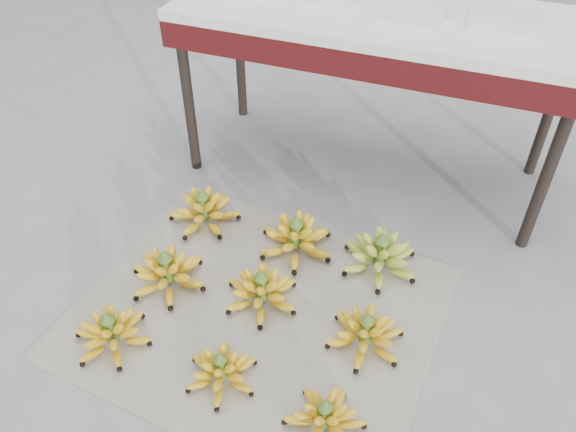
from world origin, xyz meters
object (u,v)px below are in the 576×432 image
(bunch_front_left, at_px, (111,333))
(bunch_mid_right, at_px, (366,333))
(bunch_front_right, at_px, (325,418))
(tray_right, at_px, (412,13))
(bunch_mid_center, at_px, (261,291))
(bunch_back_center, at_px, (296,238))
(bunch_front_center, at_px, (221,371))
(tray_far_right, at_px, (506,19))
(bunch_mid_left, at_px, (168,273))
(bunch_back_right, at_px, (380,256))
(bunch_back_left, at_px, (204,211))
(newspaper_mat, at_px, (258,311))
(vendor_table, at_px, (376,31))

(bunch_front_left, height_order, bunch_mid_right, bunch_mid_right)
(bunch_front_left, xyz_separation_m, bunch_front_right, (0.77, -0.03, -0.00))
(tray_right, bearing_deg, bunch_mid_center, -105.72)
(bunch_back_center, distance_m, tray_right, 0.97)
(bunch_front_center, bearing_deg, bunch_mid_right, 16.44)
(bunch_mid_right, height_order, tray_far_right, tray_far_right)
(bunch_front_left, distance_m, bunch_back_center, 0.78)
(bunch_mid_left, bearing_deg, bunch_back_right, 52.06)
(bunch_back_left, bearing_deg, newspaper_mat, -62.03)
(bunch_back_center, bearing_deg, bunch_back_left, 153.92)
(bunch_mid_right, distance_m, tray_right, 1.21)
(bunch_back_center, distance_m, tray_far_right, 1.14)
(newspaper_mat, bearing_deg, bunch_back_right, 46.36)
(newspaper_mat, distance_m, bunch_back_left, 0.55)
(bunch_front_right, distance_m, bunch_mid_center, 0.53)
(bunch_back_left, distance_m, tray_far_right, 1.39)
(bunch_front_center, xyz_separation_m, tray_right, (0.25, 1.26, 0.74))
(bunch_front_left, relative_size, tray_far_right, 1.07)
(bunch_mid_left, bearing_deg, bunch_back_left, 121.05)
(newspaper_mat, relative_size, tray_right, 5.27)
(bunch_mid_left, xyz_separation_m, bunch_back_left, (-0.04, 0.37, 0.00))
(bunch_back_right, distance_m, tray_far_right, 1.00)
(newspaper_mat, bearing_deg, bunch_back_left, 138.00)
(bunch_mid_left, xyz_separation_m, bunch_mid_right, (0.76, -0.00, -0.00))
(bunch_back_left, bearing_deg, bunch_front_left, -109.78)
(bunch_back_right, bearing_deg, newspaper_mat, -109.37)
(bunch_mid_left, xyz_separation_m, tray_right, (0.62, 0.95, 0.73))
(bunch_back_center, height_order, tray_right, tray_right)
(vendor_table, bearing_deg, bunch_mid_right, -74.06)
(bunch_mid_center, height_order, bunch_back_center, bunch_back_center)
(bunch_front_right, distance_m, bunch_back_center, 0.77)
(tray_right, bearing_deg, tray_far_right, 9.88)
(bunch_back_left, xyz_separation_m, tray_far_right, (1.00, 0.64, 0.73))
(bunch_front_left, xyz_separation_m, bunch_mid_left, (0.04, 0.31, 0.01))
(bunch_mid_left, distance_m, bunch_back_right, 0.81)
(bunch_front_center, bearing_deg, vendor_table, 63.76)
(bunch_mid_left, bearing_deg, bunch_front_center, -14.36)
(bunch_mid_left, height_order, bunch_mid_center, bunch_mid_left)
(bunch_front_left, relative_size, tray_right, 1.27)
(bunch_back_right, bearing_deg, bunch_front_center, -92.89)
(bunch_mid_right, relative_size, vendor_table, 0.19)
(bunch_mid_left, relative_size, tray_right, 1.61)
(tray_far_right, bearing_deg, bunch_mid_center, -121.55)
(bunch_front_right, bearing_deg, newspaper_mat, 140.11)
(bunch_front_center, height_order, bunch_mid_left, bunch_mid_left)
(bunch_front_right, bearing_deg, bunch_mid_right, 88.04)
(bunch_back_right, distance_m, tray_right, 0.93)
(bunch_front_right, bearing_deg, tray_right, 98.37)
(bunch_mid_left, height_order, bunch_back_right, bunch_back_right)
(newspaper_mat, xyz_separation_m, bunch_front_left, (-0.40, -0.31, 0.06))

